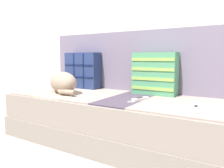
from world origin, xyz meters
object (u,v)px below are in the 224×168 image
Objects in this scene: couch at (131,120)px; sleeping_cat at (62,83)px; game_remote_far at (140,99)px; throw_pillow_striped at (155,74)px; game_remote_near at (196,108)px; throw_pillow_quilted at (83,70)px.

couch is 0.67m from sleeping_cat.
throw_pillow_striped is at bearing 90.55° from game_remote_far.
sleeping_cat reaches higher than game_remote_far.
throw_pillow_striped is 0.91× the size of sleeping_cat.
sleeping_cat is 2.07× the size of game_remote_near.
game_remote_near is at bearing -17.82° from throw_pillow_quilted.
sleeping_cat is (-0.71, -0.34, -0.09)m from throw_pillow_striped.
throw_pillow_striped is 1.88× the size of game_remote_near.
throw_pillow_striped is 1.78× the size of game_remote_far.
sleeping_cat reaches higher than couch.
game_remote_far is (0.00, -0.30, -0.16)m from throw_pillow_striped.
couch is 10.90× the size of game_remote_near.
sleeping_cat is at bearing -166.57° from couch.
throw_pillow_quilted is 0.92× the size of sleeping_cat.
game_remote_far is at bearing 169.98° from game_remote_near.
couch is at bearing -120.24° from throw_pillow_striped.
game_remote_far is (0.71, 0.04, -0.08)m from sleeping_cat.
throw_pillow_striped is at bearing -0.03° from throw_pillow_quilted.
throw_pillow_quilted is at bearing 158.38° from game_remote_far.
sleeping_cat is (-0.60, -0.14, 0.28)m from couch.
game_remote_near is 0.40m from game_remote_far.
game_remote_far is at bearing 3.05° from sleeping_cat.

